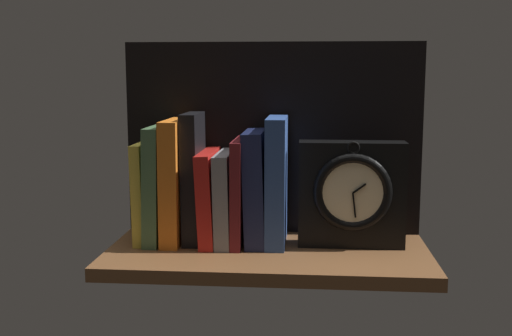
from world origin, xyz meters
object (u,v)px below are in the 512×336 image
Objects in this scene: book_blue_modern at (277,181)px; framed_clock at (352,194)px; book_black_skeptic at (193,178)px; book_red_requiem at (210,197)px; book_maroon_dawkins at (240,191)px; book_yellow_seinlanguage at (145,192)px; book_navy_bierce at (256,187)px; book_green_romantic at (158,184)px; book_orange_pandolfini at (176,181)px; book_gray_chess at (226,197)px.

book_blue_modern is 14.89cm from framed_clock.
framed_clock is at bearing -2.38° from book_black_skeptic.
book_maroon_dawkins reaches higher than book_red_requiem.
book_yellow_seinlanguage is 26.80cm from book_blue_modern.
book_navy_bierce is at bearing -0.00° from book_black_skeptic.
book_navy_bierce is at bearing 176.03° from framed_clock.
book_navy_bierce is at bearing -0.00° from book_green_romantic.
book_navy_bierce is at bearing -180.00° from book_blue_modern.
book_orange_pandolfini is 1.35× the size of book_gray_chess.
book_maroon_dawkins reaches higher than book_gray_chess.
book_green_romantic is (2.80, 0.00, 1.66)cm from book_yellow_seinlanguage.
book_gray_chess is at bearing 180.00° from book_navy_bierce.
book_yellow_seinlanguage is at bearing 180.00° from book_navy_bierce.
book_maroon_dawkins is at bearing -180.00° from book_blue_modern.
framed_clock is at bearing -5.07° from book_blue_modern.
book_orange_pandolfini is 1.10× the size of book_navy_bierce.
book_black_skeptic is at bearing -180.00° from book_blue_modern.
book_maroon_dawkins is at bearing -0.00° from book_gray_chess.
book_black_skeptic reaches higher than book_gray_chess.
book_green_romantic reaches higher than book_yellow_seinlanguage.
book_orange_pandolfini is at bearing -180.00° from book_blue_modern.
book_orange_pandolfini is 13.07cm from book_maroon_dawkins.
book_navy_bierce is 18.86cm from framed_clock.
book_yellow_seinlanguage is at bearing 178.19° from framed_clock.
book_maroon_dawkins is 7.69cm from book_blue_modern.
book_blue_modern is 1.20× the size of framed_clock.
book_orange_pandolfini is (6.35, -0.00, 2.31)cm from book_yellow_seinlanguage.
book_green_romantic is 1.12× the size of book_maroon_dawkins.
book_orange_pandolfini is at bearing 177.87° from framed_clock.
book_maroon_dawkins is (12.94, 0.00, -1.86)cm from book_orange_pandolfini.
book_red_requiem is 13.80cm from book_blue_modern.
book_blue_modern is at bearing 174.93° from framed_clock.
book_navy_bierce is (12.54, -0.00, -1.72)cm from book_black_skeptic.
book_yellow_seinlanguage is at bearing 180.00° from book_orange_pandolfini.
book_maroon_dawkins is 0.83× the size of book_blue_modern.
book_blue_modern is at bearing 0.00° from book_yellow_seinlanguage.
book_navy_bierce is at bearing -0.00° from book_gray_chess.
book_black_skeptic is 1.43× the size of book_gray_chess.
book_blue_modern is at bearing 0.00° from book_black_skeptic.
book_yellow_seinlanguage is 1.09× the size of book_red_requiem.
framed_clock is (41.35, -1.30, 0.50)cm from book_yellow_seinlanguage.
book_black_skeptic is at bearing 0.00° from book_yellow_seinlanguage.
framed_clock is (31.34, -1.30, -2.46)cm from book_black_skeptic.
book_green_romantic is at bearing 180.00° from book_red_requiem.
framed_clock is at bearing -2.13° from book_orange_pandolfini.
book_orange_pandolfini is 1.17× the size of framed_clock.
book_red_requiem is (13.31, 0.00, -0.81)cm from book_yellow_seinlanguage.
book_black_skeptic is 5.01cm from book_red_requiem.
book_red_requiem is at bearing 0.00° from book_yellow_seinlanguage.
book_red_requiem is 3.20cm from book_gray_chess.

